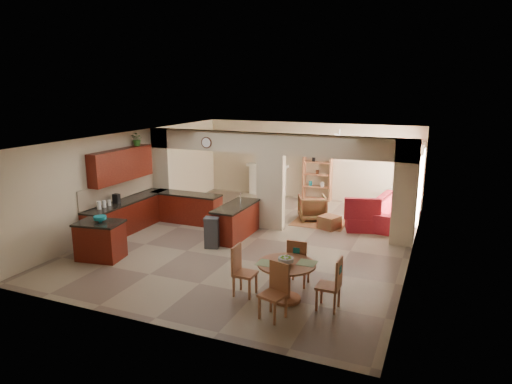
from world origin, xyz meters
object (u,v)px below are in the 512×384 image
at_px(kitchen_island, 100,240).
at_px(armchair, 312,208).
at_px(sofa, 394,210).
at_px(dining_table, 286,276).

bearing_deg(kitchen_island, armchair, 44.24).
distance_m(sofa, armchair, 2.48).
bearing_deg(armchair, kitchen_island, 29.66).
relative_size(dining_table, armchair, 1.35).
bearing_deg(sofa, armchair, 110.90).
relative_size(kitchen_island, armchair, 1.40).
xyz_separation_m(kitchen_island, sofa, (6.22, 5.78, -0.06)).
xyz_separation_m(kitchen_island, armchair, (3.80, 5.19, -0.08)).
bearing_deg(dining_table, kitchen_island, 175.93).
relative_size(sofa, armchair, 3.27).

